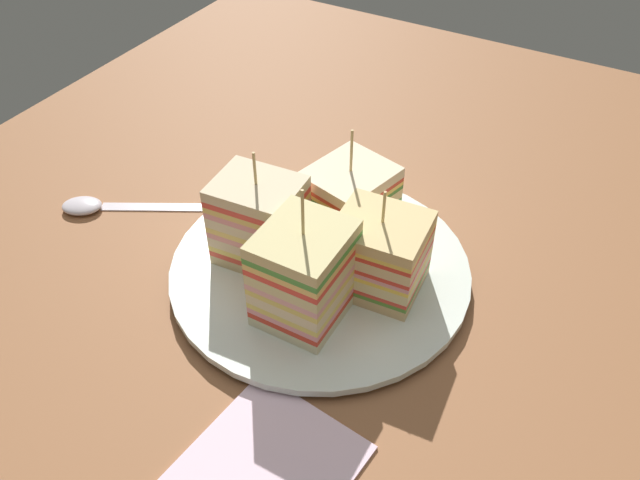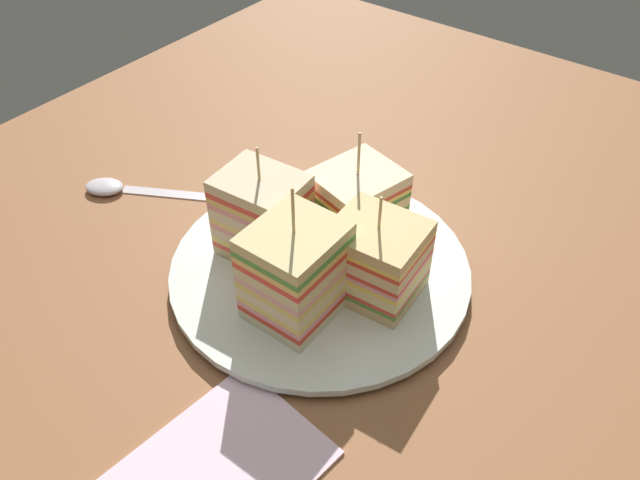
% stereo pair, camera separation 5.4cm
% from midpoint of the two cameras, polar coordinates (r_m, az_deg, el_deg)
% --- Properties ---
extents(ground_plane, '(1.08, 0.91, 0.02)m').
position_cam_midpoint_polar(ground_plane, '(0.58, 2.69, -3.90)').
color(ground_plane, '#925D39').
extents(plate, '(0.27, 0.27, 0.01)m').
position_cam_midpoint_polar(plate, '(0.57, 2.74, -2.73)').
color(plate, silver).
rests_on(plate, ground_plane).
extents(sandwich_wedge_0, '(0.07, 0.08, 0.10)m').
position_cam_midpoint_polar(sandwich_wedge_0, '(0.53, 7.95, -1.84)').
color(sandwich_wedge_0, '#DAB87F').
rests_on(sandwich_wedge_0, plate).
extents(sandwich_wedge_1, '(0.09, 0.08, 0.11)m').
position_cam_midpoint_polar(sandwich_wedge_1, '(0.58, 5.88, 3.06)').
color(sandwich_wedge_1, beige).
rests_on(sandwich_wedge_1, plate).
extents(sandwich_wedge_2, '(0.06, 0.08, 0.11)m').
position_cam_midpoint_polar(sandwich_wedge_2, '(0.55, -2.33, 2.02)').
color(sandwich_wedge_2, '#D5B681').
rests_on(sandwich_wedge_2, plate).
extents(sandwich_wedge_3, '(0.07, 0.06, 0.12)m').
position_cam_midpoint_polar(sandwich_wedge_3, '(0.50, 0.93, -3.00)').
color(sandwich_wedge_3, beige).
rests_on(sandwich_wedge_3, plate).
extents(chip_pile, '(0.07, 0.07, 0.03)m').
position_cam_midpoint_polar(chip_pile, '(0.55, 2.29, -1.81)').
color(chip_pile, '#E6D172').
rests_on(chip_pile, plate).
extents(spoon, '(0.08, 0.13, 0.01)m').
position_cam_midpoint_polar(spoon, '(0.69, -15.45, 4.35)').
color(spoon, silver).
rests_on(spoon, ground_plane).
extents(napkin, '(0.16, 0.12, 0.01)m').
position_cam_midpoint_polar(napkin, '(0.46, -5.92, -20.16)').
color(napkin, silver).
rests_on(napkin, ground_plane).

